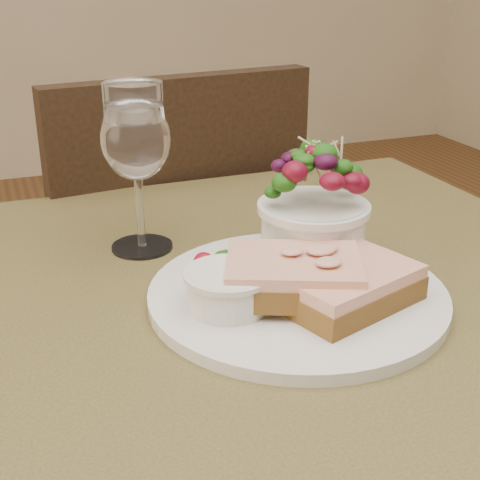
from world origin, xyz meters
name	(u,v)px	position (x,y,z in m)	size (l,w,h in m)	color
cafe_table	(264,393)	(0.00, 0.00, 0.65)	(0.80, 0.80, 0.75)	#40391B
chair_far	(158,369)	(0.03, 0.60, 0.29)	(0.47, 0.47, 0.90)	black
dinner_plate	(297,295)	(0.03, 0.00, 0.76)	(0.29, 0.29, 0.01)	white
sandwich_front	(344,284)	(0.06, -0.04, 0.78)	(0.15, 0.13, 0.03)	#4A3213
sandwich_back	(293,275)	(0.02, -0.02, 0.79)	(0.15, 0.14, 0.03)	#4A3213
ramekin	(228,288)	(-0.04, -0.01, 0.78)	(0.08, 0.08, 0.04)	white
salad_bowl	(314,205)	(0.08, 0.06, 0.82)	(0.11, 0.11, 0.13)	white
garnish	(211,262)	(-0.03, 0.07, 0.77)	(0.05, 0.04, 0.02)	#0C3A0A
wine_glass	(136,144)	(-0.08, 0.18, 0.87)	(0.08, 0.08, 0.18)	white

